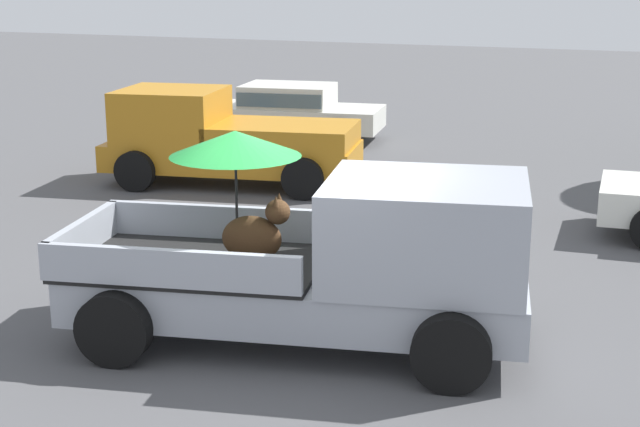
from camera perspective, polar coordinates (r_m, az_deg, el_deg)
The scene contains 4 objects.
ground_plane at distance 10.64m, azimuth -1.38°, elevation -7.71°, with size 80.00×80.00×0.00m, color #4C4C4F.
pickup_truck_main at distance 10.23m, azimuth 1.02°, elevation -2.74°, with size 5.32×3.04×2.35m.
pickup_truck_red at distance 18.11m, azimuth -6.00°, elevation 4.55°, with size 5.04×2.82×1.80m.
parked_sedan_near at distance 22.73m, azimuth -1.81°, elevation 6.37°, with size 4.51×2.44×1.33m.
Camera 1 is at (3.89, -9.03, 4.08)m, focal length 52.69 mm.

